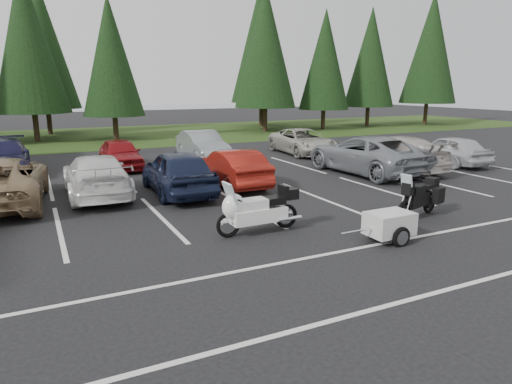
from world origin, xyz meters
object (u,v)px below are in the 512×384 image
object	(u,v)px
car_near_2	(0,182)
car_near_3	(96,176)
car_near_4	(178,172)
car_far_1	(2,158)
car_far_4	(303,141)
car_far_3	(202,146)
car_far_2	(120,154)
car_near_8	(450,150)
cargo_trailer	(389,227)
car_near_5	(233,168)
touring_motorcycle	(258,206)
car_near_6	(366,154)
car_near_7	(394,153)
adventure_motorcycle	(418,194)

from	to	relation	value
car_near_2	car_near_3	distance (m)	2.87
car_near_2	car_near_4	world-z (taller)	car_near_4
car_far_1	car_near_3	bearing A→B (deg)	-61.82
car_far_4	car_far_1	bearing A→B (deg)	-177.37
car_near_2	car_far_3	distance (m)	10.48
car_far_2	car_far_3	world-z (taller)	car_far_3
car_near_8	car_far_4	bearing A→B (deg)	-48.33
car_near_4	car_near_8	xyz separation A→B (m)	(13.44, 0.17, -0.08)
car_far_3	cargo_trailer	size ratio (longest dim) A/B	2.79
car_near_5	touring_motorcycle	distance (m)	5.76
car_far_2	car_far_4	bearing A→B (deg)	2.10
car_far_1	touring_motorcycle	world-z (taller)	car_far_1
car_far_2	car_near_2	bearing A→B (deg)	-131.01
car_far_1	car_far_4	distance (m)	14.60
car_near_5	car_near_6	distance (m)	6.19
car_near_4	car_far_3	xyz separation A→B (m)	(3.27, 6.63, -0.05)
car_near_8	car_far_1	size ratio (longest dim) A/B	0.80
car_near_7	touring_motorcycle	distance (m)	10.70
car_near_6	car_far_1	xyz separation A→B (m)	(-14.08, 6.32, -0.07)
car_near_4	car_near_6	world-z (taller)	car_near_6
cargo_trailer	car_near_7	bearing A→B (deg)	46.19
car_far_4	car_near_5	bearing A→B (deg)	-134.89
car_near_3	car_near_5	size ratio (longest dim) A/B	1.17
car_far_4	touring_motorcycle	distance (m)	14.12
car_far_2	car_far_4	size ratio (longest dim) A/B	0.80
car_near_6	cargo_trailer	bearing A→B (deg)	51.60
car_near_4	car_far_4	world-z (taller)	car_near_4
car_near_8	car_far_4	xyz separation A→B (m)	(-4.48, 6.06, -0.01)
car_near_5	touring_motorcycle	world-z (taller)	touring_motorcycle
car_near_6	car_far_4	distance (m)	5.99
car_near_8	cargo_trailer	bearing A→B (deg)	40.42
car_far_1	car_far_3	bearing A→B (deg)	0.55
car_near_8	car_far_1	world-z (taller)	car_far_1
car_near_6	car_near_7	xyz separation A→B (m)	(1.45, -0.14, -0.04)
car_far_3	touring_motorcycle	xyz separation A→B (m)	(-2.69, -11.76, -0.02)
car_near_5	car_near_7	bearing A→B (deg)	178.91
car_near_8	car_far_2	bearing A→B (deg)	-16.87
car_far_2	cargo_trailer	xyz separation A→B (m)	(4.03, -13.10, -0.31)
car_near_8	adventure_motorcycle	bearing A→B (deg)	41.77
car_near_4	car_near_7	distance (m)	9.90
car_near_3	car_near_5	xyz separation A→B (m)	(4.85, -0.46, -0.02)
car_near_6	adventure_motorcycle	world-z (taller)	car_near_6
car_near_5	car_near_3	bearing A→B (deg)	-4.66
car_near_2	touring_motorcycle	bearing A→B (deg)	140.19
car_near_2	car_far_2	bearing A→B (deg)	-126.78
car_near_3	car_far_3	world-z (taller)	car_far_3
car_far_4	car_near_4	bearing A→B (deg)	-141.18
car_near_5	car_far_1	distance (m)	10.04
adventure_motorcycle	car_near_5	bearing A→B (deg)	99.47
car_near_3	touring_motorcycle	bearing A→B (deg)	119.41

